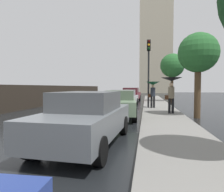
# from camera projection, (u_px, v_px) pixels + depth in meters

# --- Properties ---
(sidewalk_strip) EXTENTS (2.20, 60.00, 0.14)m
(sidewalk_strip) POSITION_uv_depth(u_px,v_px,m) (188.00, 158.00, 4.35)
(sidewalk_strip) COLOR gray
(sidewalk_strip) RESTS_ON ground
(car_maroon_near_kerb) EXTENTS (1.99, 4.66, 1.52)m
(car_maroon_near_kerb) POSITION_uv_depth(u_px,v_px,m) (131.00, 94.00, 22.47)
(car_maroon_near_kerb) COLOR maroon
(car_maroon_near_kerb) RESTS_ON ground
(car_grey_mid_road) EXTENTS (1.99, 4.34, 1.46)m
(car_grey_mid_road) POSITION_uv_depth(u_px,v_px,m) (87.00, 117.00, 5.60)
(car_grey_mid_road) COLOR slate
(car_grey_mid_road) RESTS_ON ground
(car_silver_far_ahead) EXTENTS (2.12, 4.67, 1.37)m
(car_silver_far_ahead) POSITION_uv_depth(u_px,v_px,m) (124.00, 98.00, 16.48)
(car_silver_far_ahead) COLOR #B2B5BA
(car_silver_far_ahead) RESTS_ON ground
(car_green_behind_camera) EXTENTS (1.97, 4.67, 1.41)m
(car_green_behind_camera) POSITION_uv_depth(u_px,v_px,m) (120.00, 103.00, 10.71)
(car_green_behind_camera) COLOR slate
(car_green_behind_camera) RESTS_ON ground
(pedestrian_with_umbrella_near) EXTENTS (1.13, 1.13, 1.98)m
(pedestrian_with_umbrella_near) POSITION_uv_depth(u_px,v_px,m) (171.00, 85.00, 11.08)
(pedestrian_with_umbrella_near) COLOR black
(pedestrian_with_umbrella_near) RESTS_ON sidewalk_strip
(pedestrian_with_umbrella_far) EXTENTS (0.96, 0.96, 1.83)m
(pedestrian_with_umbrella_far) POSITION_uv_depth(u_px,v_px,m) (153.00, 87.00, 14.09)
(pedestrian_with_umbrella_far) COLOR black
(pedestrian_with_umbrella_far) RESTS_ON sidewalk_strip
(traffic_light) EXTENTS (0.26, 0.39, 4.74)m
(traffic_light) POSITION_uv_depth(u_px,v_px,m) (149.00, 61.00, 14.09)
(traffic_light) COLOR black
(traffic_light) RESTS_ON sidewalk_strip
(street_tree_mid) EXTENTS (2.45, 2.45, 5.05)m
(street_tree_mid) POSITION_uv_depth(u_px,v_px,m) (172.00, 66.00, 20.81)
(street_tree_mid) COLOR #4C3823
(street_tree_mid) RESTS_ON ground
(street_tree_far) EXTENTS (2.01, 2.01, 4.35)m
(street_tree_far) POSITION_uv_depth(u_px,v_px,m) (198.00, 54.00, 10.22)
(street_tree_far) COLOR #4C3823
(street_tree_far) RESTS_ON ground
(distant_tower) EXTENTS (8.54, 7.29, 39.22)m
(distant_tower) POSITION_uv_depth(u_px,v_px,m) (156.00, 29.00, 55.25)
(distant_tower) COLOR #B2A88E
(distant_tower) RESTS_ON ground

